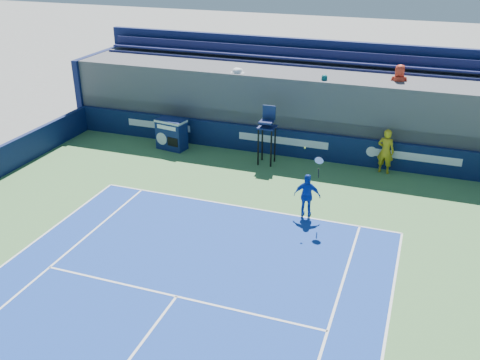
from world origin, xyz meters
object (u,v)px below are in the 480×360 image
(match_clock, at_px, (171,133))
(umpire_chair, at_px, (267,129))
(ball_person, at_px, (386,151))
(tennis_player, at_px, (307,195))

(match_clock, distance_m, umpire_chair, 4.58)
(ball_person, height_order, tennis_player, tennis_player)
(match_clock, bearing_deg, umpire_chair, -1.83)
(tennis_player, bearing_deg, umpire_chair, 123.74)
(match_clock, relative_size, tennis_player, 0.55)
(match_clock, relative_size, umpire_chair, 0.57)
(ball_person, xyz_separation_m, umpire_chair, (-4.79, -0.67, 0.59))
(ball_person, bearing_deg, tennis_player, 75.87)
(umpire_chair, distance_m, tennis_player, 4.85)
(umpire_chair, bearing_deg, match_clock, 178.17)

